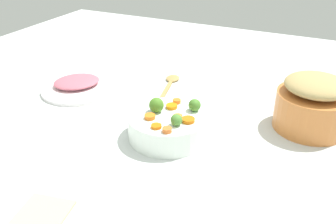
{
  "coord_description": "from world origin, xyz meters",
  "views": [
    {
      "loc": [
        0.81,
        0.4,
        0.59
      ],
      "look_at": [
        -0.02,
        0.01,
        0.1
      ],
      "focal_mm": 39.79,
      "sensor_mm": 36.0,
      "label": 1
    }
  ],
  "objects": [
    {
      "name": "carrot_slice_5",
      "position": [
        -0.1,
        -0.0,
        0.1
      ],
      "size": [
        0.03,
        0.03,
        0.01
      ],
      "primitive_type": "cylinder",
      "rotation": [
        0.0,
        0.0,
        0.86
      ],
      "color": "orange",
      "rests_on": "serving_bowl_carrots"
    },
    {
      "name": "carrot_slice_3",
      "position": [
        -0.01,
        0.07,
        0.1
      ],
      "size": [
        0.05,
        0.05,
        0.01
      ],
      "primitive_type": "cylinder",
      "rotation": [
        0.0,
        0.0,
        0.59
      ],
      "color": "orange",
      "rests_on": "serving_bowl_carrots"
    },
    {
      "name": "ham_slice_main",
      "position": [
        -0.18,
        -0.44,
        0.05
      ],
      "size": [
        0.22,
        0.21,
        0.03
      ],
      "primitive_type": "ellipsoid",
      "rotation": [
        0.0,
        0.0,
        2.45
      ],
      "color": "#C56071",
      "rests_on": "ham_plate"
    },
    {
      "name": "carrot_slice_6",
      "position": [
        -0.06,
        0.0,
        0.1
      ],
      "size": [
        0.04,
        0.04,
        0.01
      ],
      "primitive_type": "cylinder",
      "rotation": [
        0.0,
        0.0,
        3.31
      ],
      "color": "orange",
      "rests_on": "serving_bowl_carrots"
    },
    {
      "name": "tabletop",
      "position": [
        0.0,
        0.0,
        0.01
      ],
      "size": [
        2.4,
        2.4,
        0.02
      ],
      "primitive_type": "cube",
      "color": "silver",
      "rests_on": "ground"
    },
    {
      "name": "brussels_sprout_0",
      "position": [
        -0.07,
        0.07,
        0.11
      ],
      "size": [
        0.04,
        0.04,
        0.04
      ],
      "primitive_type": "sphere",
      "color": "#49812B",
      "rests_on": "serving_bowl_carrots"
    },
    {
      "name": "dish_towel",
      "position": [
        0.41,
        -0.09,
        0.02
      ],
      "size": [
        0.18,
        0.13,
        0.01
      ],
      "primitive_type": "cube",
      "rotation": [
        0.0,
        0.0,
        0.19
      ],
      "color": "#C7B78F",
      "rests_on": "tabletop"
    },
    {
      "name": "carrot_slice_0",
      "position": [
        -0.01,
        0.04,
        0.1
      ],
      "size": [
        0.03,
        0.03,
        0.01
      ],
      "primitive_type": "cylinder",
      "rotation": [
        0.0,
        0.0,
        1.64
      ],
      "color": "orange",
      "rests_on": "serving_bowl_carrots"
    },
    {
      "name": "carrot_slice_7",
      "position": [
        0.02,
        -0.03,
        0.1
      ],
      "size": [
        0.04,
        0.04,
        0.01
      ],
      "primitive_type": "cylinder",
      "rotation": [
        0.0,
        0.0,
        4.04
      ],
      "color": "orange",
      "rests_on": "serving_bowl_carrots"
    },
    {
      "name": "ham_plate",
      "position": [
        -0.16,
        -0.42,
        0.03
      ],
      "size": [
        0.27,
        0.27,
        0.01
      ],
      "primitive_type": "cylinder",
      "color": "white",
      "rests_on": "tabletop"
    },
    {
      "name": "wooden_spoon",
      "position": [
        -0.33,
        -0.14,
        0.03
      ],
      "size": [
        0.32,
        0.1,
        0.01
      ],
      "color": "#AD8A4D",
      "rests_on": "tabletop"
    },
    {
      "name": "carrot_slice_2",
      "position": [
        0.06,
        0.01,
        0.09
      ],
      "size": [
        0.04,
        0.04,
        0.01
      ],
      "primitive_type": "cylinder",
      "rotation": [
        0.0,
        0.0,
        0.72
      ],
      "color": "orange",
      "rests_on": "serving_bowl_carrots"
    },
    {
      "name": "metal_pot",
      "position": [
        -0.25,
        0.37,
        0.08
      ],
      "size": [
        0.21,
        0.21,
        0.11
      ],
      "primitive_type": "cylinder",
      "color": "#D07939",
      "rests_on": "tabletop"
    },
    {
      "name": "brussels_sprout_1",
      "position": [
        -0.02,
        -0.03,
        0.11
      ],
      "size": [
        0.04,
        0.04,
        0.04
      ],
      "primitive_type": "sphere",
      "color": "#4A8024",
      "rests_on": "serving_bowl_carrots"
    },
    {
      "name": "carrot_slice_1",
      "position": [
        0.07,
        0.05,
        0.1
      ],
      "size": [
        0.04,
        0.04,
        0.01
      ],
      "primitive_type": "cylinder",
      "rotation": [
        0.0,
        0.0,
        2.35
      ],
      "color": "orange",
      "rests_on": "serving_bowl_carrots"
    },
    {
      "name": "carrot_slice_4",
      "position": [
        -0.05,
        -0.05,
        0.1
      ],
      "size": [
        0.04,
        0.04,
        0.01
      ],
      "primitive_type": "cylinder",
      "rotation": [
        0.0,
        0.0,
        5.5
      ],
      "color": "orange",
      "rests_on": "serving_bowl_carrots"
    },
    {
      "name": "stuffing_mound",
      "position": [
        -0.25,
        0.37,
        0.16
      ],
      "size": [
        0.18,
        0.18,
        0.05
      ],
      "primitive_type": "ellipsoid",
      "color": "tan",
      "rests_on": "metal_pot"
    },
    {
      "name": "serving_bowl_carrots",
      "position": [
        -0.02,
        0.01,
        0.06
      ],
      "size": [
        0.23,
        0.23,
        0.07
      ],
      "primitive_type": "cylinder",
      "color": "white",
      "rests_on": "tabletop"
    },
    {
      "name": "brussels_sprout_2",
      "position": [
        0.02,
        0.05,
        0.11
      ],
      "size": [
        0.03,
        0.03,
        0.03
      ],
      "primitive_type": "sphere",
      "color": "#4F8836",
      "rests_on": "serving_bowl_carrots"
    }
  ]
}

